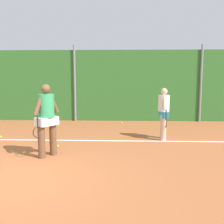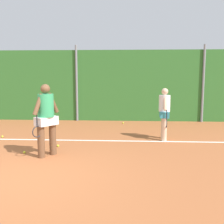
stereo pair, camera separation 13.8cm
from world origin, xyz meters
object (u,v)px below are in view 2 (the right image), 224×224
Objects in this scene: tennis_ball_6 at (24,152)px; tennis_ball_0 at (39,122)px; player_foreground_near at (46,116)px; tennis_ball_3 at (58,146)px; player_midcourt at (164,111)px; tennis_ball_4 at (2,137)px; tennis_ball_1 at (123,123)px.

tennis_ball_0 is at bearing 103.61° from tennis_ball_6.
player_foreground_near is at bearing -69.30° from tennis_ball_0.
player_midcourt is at bearing 18.74° from tennis_ball_3.
player_foreground_near is 27.51× the size of tennis_ball_0.
player_midcourt is 3.41m from tennis_ball_3.
player_foreground_near is 27.51× the size of tennis_ball_4.
tennis_ball_0 is 4.15m from tennis_ball_3.
player_midcourt is 24.67× the size of tennis_ball_0.
tennis_ball_1 is at bearing 64.51° from tennis_ball_3.
player_foreground_near is at bearing -14.55° from tennis_ball_6.
tennis_ball_6 is (-0.67, 0.17, -0.98)m from player_foreground_near.
tennis_ball_1 is at bearing -150.43° from player_midcourt.
player_foreground_near is 27.51× the size of tennis_ball_1.
player_foreground_near is 5.07m from tennis_ball_1.
player_foreground_near is 1.20m from tennis_ball_6.
tennis_ball_4 is (-2.06, 1.89, -0.98)m from player_foreground_near.
player_foreground_near is 27.51× the size of tennis_ball_3.
tennis_ball_3 is at bearing -146.50° from player_foreground_near.
tennis_ball_3 is (-1.79, -3.76, 0.00)m from tennis_ball_1.
tennis_ball_3 is at bearing -115.49° from tennis_ball_1.
tennis_ball_1 and tennis_ball_3 have the same top height.
player_midcourt is at bearing 158.03° from player_foreground_near.
player_foreground_near is 1.31m from tennis_ball_3.
tennis_ball_4 is at bearing -86.32° from player_midcourt.
tennis_ball_1 is (-1.33, 2.70, -0.88)m from player_midcourt.
tennis_ball_3 is 1.00× the size of tennis_ball_6.
player_midcourt is at bearing 0.32° from tennis_ball_4.
player_midcourt is at bearing -28.64° from tennis_ball_0.
tennis_ball_1 is 4.17m from tennis_ball_3.
tennis_ball_3 is (0.05, 0.86, -0.98)m from player_foreground_near.
tennis_ball_4 is at bearing -145.03° from tennis_ball_1.
tennis_ball_6 is (1.39, -1.72, 0.00)m from tennis_ball_4.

